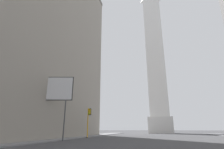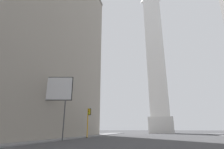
% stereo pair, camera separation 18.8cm
% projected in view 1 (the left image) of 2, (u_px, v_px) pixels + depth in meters
% --- Properties ---
extents(sidewalk_left, '(5.00, 87.91, 0.15)m').
position_uv_depth(sidewalk_left, '(55.00, 139.00, 29.12)').
color(sidewalk_left, slate).
rests_on(sidewalk_left, ground_plane).
extents(building_left, '(20.88, 45.32, 45.01)m').
position_uv_depth(building_left, '(23.00, 30.00, 38.47)').
color(building_left, gray).
rests_on(building_left, ground_plane).
extents(obelisk, '(9.24, 9.24, 70.38)m').
position_uv_depth(obelisk, '(155.00, 54.00, 77.96)').
color(obelisk, silver).
rests_on(obelisk, ground_plane).
extents(traffic_light_mid_left, '(0.79, 0.52, 5.80)m').
position_uv_depth(traffic_light_mid_left, '(89.00, 118.00, 35.65)').
color(traffic_light_mid_left, orange).
rests_on(traffic_light_mid_left, ground_plane).
extents(billboard_sign, '(6.03, 1.89, 9.97)m').
position_uv_depth(billboard_sign, '(54.00, 90.00, 28.34)').
color(billboard_sign, '#3F3F42').
rests_on(billboard_sign, ground_plane).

